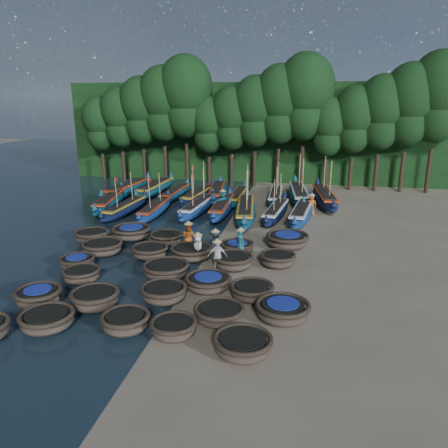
% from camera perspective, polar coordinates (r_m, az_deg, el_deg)
% --- Properties ---
extents(ground, '(120.00, 120.00, 0.00)m').
position_cam_1_polar(ground, '(24.90, -2.19, -4.03)').
color(ground, gray).
rests_on(ground, ground).
extents(foliage_wall, '(40.00, 3.00, 10.00)m').
position_cam_1_polar(foliage_wall, '(46.66, 4.50, 11.84)').
color(foliage_wall, black).
rests_on(foliage_wall, ground).
extents(coracle_1, '(2.28, 2.28, 0.72)m').
position_cam_1_polar(coracle_1, '(18.50, -22.11, -11.49)').
color(coracle_1, '#4D3E30').
rests_on(coracle_1, ground).
extents(coracle_2, '(2.20, 2.20, 0.74)m').
position_cam_1_polar(coracle_2, '(17.45, -12.74, -12.31)').
color(coracle_2, '#4D3E30').
rests_on(coracle_2, ground).
extents(coracle_3, '(2.19, 2.19, 0.70)m').
position_cam_1_polar(coracle_3, '(16.79, -6.60, -13.30)').
color(coracle_3, '#4D3E30').
rests_on(coracle_3, ground).
extents(coracle_4, '(2.16, 2.16, 0.73)m').
position_cam_1_polar(coracle_4, '(15.68, 2.47, -15.47)').
color(coracle_4, '#4D3E30').
rests_on(coracle_4, ground).
extents(coracle_5, '(2.36, 2.36, 0.78)m').
position_cam_1_polar(coracle_5, '(20.53, -23.07, -8.66)').
color(coracle_5, '#4D3E30').
rests_on(coracle_5, ground).
extents(coracle_6, '(2.09, 2.09, 0.82)m').
position_cam_1_polar(coracle_6, '(19.46, -16.49, -9.31)').
color(coracle_6, '#4D3E30').
rests_on(coracle_6, ground).
extents(coracle_7, '(2.46, 2.46, 0.76)m').
position_cam_1_polar(coracle_7, '(19.46, -7.88, -8.87)').
color(coracle_7, '#4D3E30').
rests_on(coracle_7, ground).
extents(coracle_8, '(2.28, 2.28, 0.71)m').
position_cam_1_polar(coracle_8, '(17.65, -0.62, -11.61)').
color(coracle_8, '#4D3E30').
rests_on(coracle_8, ground).
extents(coracle_9, '(2.56, 2.56, 0.78)m').
position_cam_1_polar(coracle_9, '(17.94, 7.68, -11.10)').
color(coracle_9, '#4D3E30').
rests_on(coracle_9, ground).
extents(coracle_10, '(1.95, 1.95, 0.65)m').
position_cam_1_polar(coracle_10, '(24.09, -18.65, -4.69)').
color(coracle_10, '#4D3E30').
rests_on(coracle_10, ground).
extents(coracle_11, '(1.83, 1.83, 0.70)m').
position_cam_1_polar(coracle_11, '(22.28, -18.12, -6.29)').
color(coracle_11, '#4D3E30').
rests_on(coracle_11, ground).
extents(coracle_12, '(2.49, 2.49, 0.76)m').
position_cam_1_polar(coracle_12, '(21.87, -7.58, -5.92)').
color(coracle_12, '#4D3E30').
rests_on(coracle_12, ground).
extents(coracle_13, '(2.39, 2.39, 0.73)m').
position_cam_1_polar(coracle_13, '(20.33, -2.08, -7.60)').
color(coracle_13, '#4D3E30').
rests_on(coracle_13, ground).
extents(coracle_14, '(2.15, 2.15, 0.72)m').
position_cam_1_polar(coracle_14, '(19.54, 3.69, -8.70)').
color(coracle_14, '#4D3E30').
rests_on(coracle_14, ground).
extents(coracle_15, '(2.47, 2.47, 0.77)m').
position_cam_1_polar(coracle_15, '(25.69, -15.61, -2.95)').
color(coracle_15, '#4D3E30').
rests_on(coracle_15, ground).
extents(coracle_16, '(2.08, 2.08, 0.75)m').
position_cam_1_polar(coracle_16, '(24.49, -9.63, -3.55)').
color(coracle_16, '#4D3E30').
rests_on(coracle_16, ground).
extents(coracle_17, '(2.62, 2.62, 0.78)m').
position_cam_1_polar(coracle_17, '(24.09, -4.27, -3.66)').
color(coracle_17, '#4D3E30').
rests_on(coracle_17, ground).
extents(coracle_18, '(2.15, 2.15, 0.77)m').
position_cam_1_polar(coracle_18, '(22.77, 1.19, -4.83)').
color(coracle_18, '#4D3E30').
rests_on(coracle_18, ground).
extents(coracle_19, '(2.05, 2.05, 0.74)m').
position_cam_1_polar(coracle_19, '(23.22, 7.04, -4.57)').
color(coracle_19, '#4D3E30').
rests_on(coracle_19, ground).
extents(coracle_20, '(2.38, 2.38, 0.81)m').
position_cam_1_polar(coracle_20, '(27.84, -16.84, -1.51)').
color(coracle_20, '#4D3E30').
rests_on(coracle_20, ground).
extents(coracle_21, '(2.88, 2.88, 0.84)m').
position_cam_1_polar(coracle_21, '(27.93, -12.00, -1.05)').
color(coracle_21, '#4D3E30').
rests_on(coracle_21, ground).
extents(coracle_22, '(2.46, 2.46, 0.73)m').
position_cam_1_polar(coracle_22, '(26.69, -7.50, -1.80)').
color(coracle_22, '#4D3E30').
rests_on(coracle_22, ground).
extents(coracle_23, '(2.30, 2.30, 0.65)m').
position_cam_1_polar(coracle_23, '(24.99, 1.73, -3.02)').
color(coracle_23, '#4D3E30').
rests_on(coracle_23, ground).
extents(coracle_24, '(2.93, 2.93, 0.85)m').
position_cam_1_polar(coracle_24, '(26.14, 8.27, -2.06)').
color(coracle_24, '#4D3E30').
rests_on(coracle_24, ground).
extents(long_boat_1, '(2.79, 8.15, 1.45)m').
position_cam_1_polar(long_boat_1, '(36.20, -14.70, 2.89)').
color(long_boat_1, '#0F4655').
rests_on(long_boat_1, ground).
extents(long_boat_2, '(1.77, 7.32, 3.12)m').
position_cam_1_polar(long_boat_2, '(33.90, -12.79, 2.01)').
color(long_boat_2, '#0E1B36').
rests_on(long_boat_2, ground).
extents(long_boat_3, '(1.47, 7.33, 3.11)m').
position_cam_1_polar(long_boat_3, '(33.20, -9.00, 1.92)').
color(long_boat_3, navy).
rests_on(long_boat_3, ground).
extents(long_boat_4, '(2.00, 7.70, 3.28)m').
position_cam_1_polar(long_boat_4, '(33.36, -3.42, 2.21)').
color(long_boat_4, navy).
rests_on(long_boat_4, ground).
extents(long_boat_5, '(1.64, 8.04, 1.42)m').
position_cam_1_polar(long_boat_5, '(33.23, -0.21, 2.21)').
color(long_boat_5, navy).
rests_on(long_boat_5, ground).
extents(long_boat_6, '(2.61, 8.88, 3.80)m').
position_cam_1_polar(long_boat_6, '(31.95, 2.82, 1.73)').
color(long_boat_6, '#0F4655').
rests_on(long_boat_6, ground).
extents(long_boat_7, '(2.10, 7.45, 3.18)m').
position_cam_1_polar(long_boat_7, '(32.28, 6.81, 1.61)').
color(long_boat_7, '#0E1B36').
rests_on(long_boat_7, ground).
extents(long_boat_8, '(2.25, 8.28, 1.46)m').
position_cam_1_polar(long_boat_8, '(32.18, 10.14, 1.51)').
color(long_boat_8, navy).
rests_on(long_boat_8, ground).
extents(long_boat_9, '(2.44, 8.90, 1.57)m').
position_cam_1_polar(long_boat_9, '(40.41, -12.53, 4.48)').
color(long_boat_9, '#0F4655').
rests_on(long_boat_9, ground).
extents(long_boat_10, '(1.89, 8.67, 1.53)m').
position_cam_1_polar(long_boat_10, '(40.43, -8.95, 4.65)').
color(long_boat_10, '#0F4655').
rests_on(long_boat_10, ground).
extents(long_boat_11, '(1.65, 7.40, 1.30)m').
position_cam_1_polar(long_boat_11, '(38.37, -6.42, 3.98)').
color(long_boat_11, '#0F4655').
rests_on(long_boat_11, ground).
extents(long_boat_12, '(2.22, 7.75, 3.31)m').
position_cam_1_polar(long_boat_12, '(37.33, -3.35, 3.76)').
color(long_boat_12, '#0E1B36').
rests_on(long_boat_12, ground).
extents(long_boat_13, '(2.47, 8.17, 1.45)m').
position_cam_1_polar(long_boat_13, '(38.43, -0.92, 4.19)').
color(long_boat_13, navy).
rests_on(long_boat_13, ground).
extents(long_boat_14, '(1.43, 7.44, 1.31)m').
position_cam_1_polar(long_boat_14, '(36.93, 1.81, 3.59)').
color(long_boat_14, '#0F4655').
rests_on(long_boat_14, ground).
extents(long_boat_15, '(1.57, 7.63, 3.24)m').
position_cam_1_polar(long_boat_15, '(37.31, 6.78, 3.64)').
color(long_boat_15, '#0F4655').
rests_on(long_boat_15, ground).
extents(long_boat_16, '(2.58, 9.11, 3.89)m').
position_cam_1_polar(long_boat_16, '(37.77, 9.73, 3.84)').
color(long_boat_16, '#0F4655').
rests_on(long_boat_16, ground).
extents(long_boat_17, '(2.72, 9.04, 3.87)m').
position_cam_1_polar(long_boat_17, '(37.14, 12.97, 3.43)').
color(long_boat_17, '#0E1B36').
rests_on(long_boat_17, ground).
extents(fisherman_0, '(0.70, 0.89, 1.78)m').
position_cam_1_polar(fisherman_0, '(23.64, -3.41, -2.97)').
color(fisherman_0, silver).
rests_on(fisherman_0, ground).
extents(fisherman_1, '(0.73, 0.74, 1.92)m').
position_cam_1_polar(fisherman_1, '(24.00, 2.17, -2.40)').
color(fisherman_1, '#1A666E').
rests_on(fisherman_1, ground).
extents(fisherman_2, '(1.03, 0.91, 1.97)m').
position_cam_1_polar(fisherman_2, '(25.10, -4.64, -1.66)').
color(fisherman_2, '#B35517').
rests_on(fisherman_2, ground).
extents(fisherman_3, '(0.95, 1.17, 1.78)m').
position_cam_1_polar(fisherman_3, '(24.22, -1.15, -2.52)').
color(fisherman_3, black).
rests_on(fisherman_3, ground).
extents(fisherman_4, '(1.06, 0.69, 1.87)m').
position_cam_1_polar(fisherman_4, '(22.27, -0.90, -4.07)').
color(fisherman_4, silver).
rests_on(fisherman_4, ground).
extents(fisherman_5, '(1.42, 1.62, 1.97)m').
position_cam_1_polar(fisherman_5, '(33.47, -0.16, 2.99)').
color(fisherman_5, '#1A666E').
rests_on(fisherman_5, ground).
extents(fisherman_6, '(0.85, 0.61, 1.81)m').
position_cam_1_polar(fisherman_6, '(33.50, 11.33, 2.59)').
color(fisherman_6, '#B35517').
rests_on(fisherman_6, ground).
extents(tree_0, '(3.68, 3.68, 8.68)m').
position_cam_1_polar(tree_0, '(47.85, -15.90, 12.56)').
color(tree_0, black).
rests_on(tree_0, ground).
extents(tree_1, '(4.09, 4.09, 9.65)m').
position_cam_1_polar(tree_1, '(46.83, -13.38, 13.49)').
color(tree_1, black).
rests_on(tree_1, ground).
extents(tree_2, '(4.51, 4.51, 10.63)m').
position_cam_1_polar(tree_2, '(45.91, -10.73, 14.44)').
color(tree_2, black).
rests_on(tree_2, ground).
extents(tree_3, '(4.92, 4.92, 11.60)m').
position_cam_1_polar(tree_3, '(45.10, -7.96, 15.39)').
color(tree_3, black).
rests_on(tree_3, ground).
extents(tree_4, '(5.34, 5.34, 12.58)m').
position_cam_1_polar(tree_4, '(44.41, -5.07, 16.34)').
color(tree_4, black).
rests_on(tree_4, ground).
extents(tree_5, '(3.68, 3.68, 8.68)m').
position_cam_1_polar(tree_5, '(43.92, -2.02, 12.86)').
color(tree_5, black).
rests_on(tree_5, ground).
extents(tree_6, '(4.09, 4.09, 9.65)m').
position_cam_1_polar(tree_6, '(43.42, 1.01, 13.72)').
color(tree_6, black).
rests_on(tree_6, ground).
extents(tree_7, '(4.51, 4.51, 10.63)m').
position_cam_1_polar(tree_7, '(43.05, 4.13, 14.56)').
color(tree_7, black).
rests_on(tree_7, ground).
extents(tree_8, '(4.92, 4.92, 11.60)m').
position_cam_1_polar(tree_8, '(42.81, 7.32, 15.36)').
color(tree_8, black).
rests_on(tree_8, ground).
extents(tree_9, '(5.34, 5.34, 12.58)m').
position_cam_1_polar(tree_9, '(42.70, 10.56, 16.13)').
color(tree_9, black).
rests_on(tree_9, ground).
extents(tree_10, '(3.68, 3.68, 8.68)m').
position_cam_1_polar(tree_10, '(42.81, 13.51, 12.34)').
color(tree_10, black).
rests_on(tree_10, ground).
extents(tree_11, '(4.09, 4.09, 9.65)m').
position_cam_1_polar(tree_11, '(42.92, 16.72, 13.02)').
color(tree_11, black).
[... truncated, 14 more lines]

